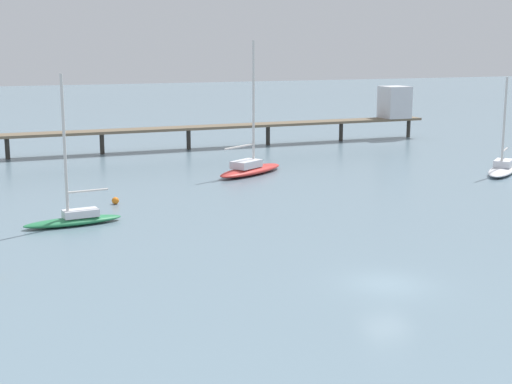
% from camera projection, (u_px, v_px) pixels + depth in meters
% --- Properties ---
extents(ground_plane, '(400.00, 400.00, 0.00)m').
position_uv_depth(ground_plane, '(387.00, 284.00, 38.69)').
color(ground_plane, slate).
extents(pier, '(73.06, 3.85, 6.77)m').
position_uv_depth(pier, '(252.00, 119.00, 90.44)').
color(pier, brown).
rests_on(pier, ground_plane).
extents(sailboat_green, '(6.88, 2.40, 10.30)m').
position_uv_depth(sailboat_green, '(74.00, 216.00, 51.21)').
color(sailboat_green, '#287F4C').
rests_on(sailboat_green, ground_plane).
extents(sailboat_red, '(8.85, 6.84, 12.50)m').
position_uv_depth(sailboat_red, '(250.00, 167.00, 71.12)').
color(sailboat_red, red).
rests_on(sailboat_red, ground_plane).
extents(sailboat_white, '(7.24, 6.75, 9.18)m').
position_uv_depth(sailboat_white, '(502.00, 168.00, 71.57)').
color(sailboat_white, white).
rests_on(sailboat_white, ground_plane).
extents(mooring_buoy_near, '(0.56, 0.56, 0.56)m').
position_uv_depth(mooring_buoy_near, '(115.00, 201.00, 57.93)').
color(mooring_buoy_near, orange).
rests_on(mooring_buoy_near, ground_plane).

